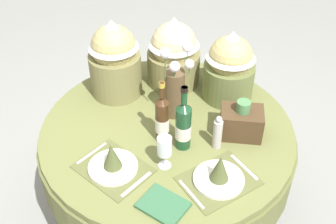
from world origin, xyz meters
TOP-DOWN VIEW (x-y plane):
  - ground at (0.00, 0.00)m, footprint 8.00×8.00m
  - dining_table at (0.00, 0.00)m, footprint 1.38×1.38m
  - place_setting_left at (-0.22, -0.33)m, footprint 0.43×0.40m
  - place_setting_right at (0.28, -0.34)m, footprint 0.43×0.42m
  - flower_vase at (0.03, 0.12)m, footprint 0.17×0.15m
  - wine_bottle_left at (0.10, -0.13)m, footprint 0.08×0.08m
  - wine_bottle_centre at (-0.01, -0.09)m, footprint 0.07×0.07m
  - wine_glass_right at (0.02, -0.28)m, footprint 0.07×0.07m
  - pepper_mill at (0.27, -0.11)m, footprint 0.05×0.05m
  - book_on_table at (0.05, -0.52)m, footprint 0.25×0.23m
  - gift_tub_back_left at (-0.34, 0.29)m, footprint 0.30×0.30m
  - gift_tub_back_centre at (-0.02, 0.44)m, footprint 0.31×0.31m
  - gift_tub_back_right at (0.31, 0.33)m, footprint 0.29×0.29m
  - woven_basket_side_right at (0.39, 0.00)m, footprint 0.22×0.16m

SIDE VIEW (x-z plane):
  - ground at x=0.00m, z-range 0.00..0.00m
  - dining_table at x=0.00m, z-range 0.21..0.93m
  - book_on_table at x=0.05m, z-range 0.72..0.74m
  - place_setting_left at x=-0.22m, z-range 0.69..0.85m
  - place_setting_right at x=0.28m, z-range 0.69..0.85m
  - woven_basket_side_right at x=0.39m, z-range 0.70..0.91m
  - pepper_mill at x=0.27m, z-range 0.71..0.91m
  - wine_glass_right at x=0.02m, z-range 0.76..0.94m
  - wine_bottle_centre at x=-0.01m, z-range 0.68..1.04m
  - wine_bottle_left at x=0.10m, z-range 0.68..1.04m
  - flower_vase at x=0.03m, z-range 0.68..1.12m
  - gift_tub_back_right at x=0.31m, z-range 0.73..1.15m
  - gift_tub_back_centre at x=-0.02m, z-range 0.73..1.16m
  - gift_tub_back_left at x=-0.34m, z-range 0.73..1.20m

